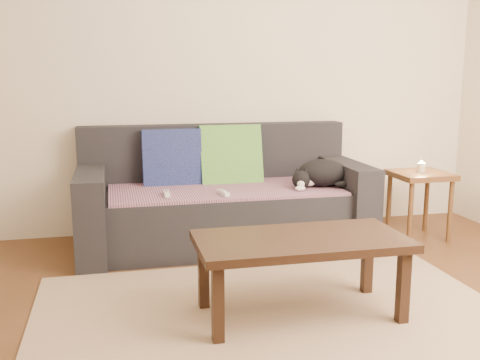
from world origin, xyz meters
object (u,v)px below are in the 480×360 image
at_px(side_table, 420,184).
at_px(wii_remote_a, 167,194).
at_px(sofa, 222,203).
at_px(wii_remote_b, 224,193).
at_px(cat, 321,174).
at_px(coffee_table, 301,247).

bearing_deg(side_table, wii_remote_a, -178.49).
height_order(sofa, wii_remote_b, sofa).
bearing_deg(wii_remote_b, side_table, -95.27).
bearing_deg(cat, side_table, 12.88).
distance_m(wii_remote_b, side_table, 1.57).
bearing_deg(wii_remote_a, wii_remote_b, -98.07).
height_order(cat, wii_remote_b, cat).
xyz_separation_m(wii_remote_a, side_table, (1.95, 0.05, -0.03)).
distance_m(sofa, coffee_table, 1.39).
xyz_separation_m(cat, wii_remote_a, (-1.15, -0.08, -0.08)).
xyz_separation_m(sofa, cat, (0.71, -0.19, 0.23)).
distance_m(sofa, wii_remote_b, 0.36).
height_order(wii_remote_b, side_table, side_table).
height_order(side_table, coffee_table, side_table).
bearing_deg(wii_remote_b, wii_remote_a, 71.08).
relative_size(sofa, wii_remote_b, 14.00).
bearing_deg(sofa, coffee_table, -84.18).
distance_m(cat, side_table, 0.81).
relative_size(wii_remote_b, coffee_table, 0.14).
bearing_deg(sofa, wii_remote_a, -148.93).
xyz_separation_m(wii_remote_b, coffee_table, (0.20, -1.05, -0.07)).
bearing_deg(side_table, sofa, 171.96).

